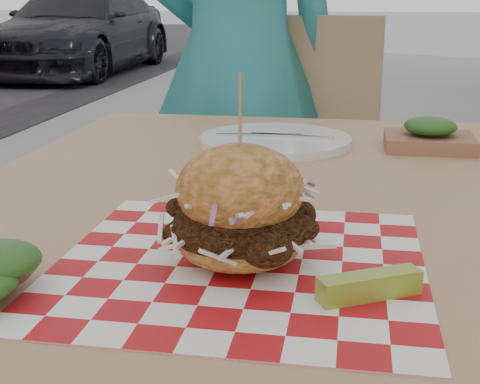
# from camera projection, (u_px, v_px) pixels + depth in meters

# --- Properties ---
(diner) EXTENTS (0.70, 0.58, 1.66)m
(diner) POSITION_uv_depth(u_px,v_px,m) (238.00, 61.00, 1.85)
(diner) COLOR teal
(diner) RESTS_ON ground
(car_dark) EXTENTS (1.58, 3.82, 1.11)m
(car_dark) POSITION_uv_depth(u_px,v_px,m) (81.00, 30.00, 8.78)
(car_dark) COLOR black
(car_dark) RESTS_ON ground
(patio_table) EXTENTS (0.80, 1.20, 0.75)m
(patio_table) POSITION_uv_depth(u_px,v_px,m) (245.00, 254.00, 0.90)
(patio_table) COLOR tan
(patio_table) RESTS_ON ground
(patio_chair) EXTENTS (0.46, 0.47, 0.95)m
(patio_chair) POSITION_uv_depth(u_px,v_px,m) (306.00, 162.00, 1.89)
(patio_chair) COLOR tan
(patio_chair) RESTS_ON ground
(paper_liner) EXTENTS (0.36, 0.36, 0.00)m
(paper_liner) POSITION_uv_depth(u_px,v_px,m) (240.00, 263.00, 0.66)
(paper_liner) COLOR red
(paper_liner) RESTS_ON patio_table
(sandwich) EXTENTS (0.16, 0.16, 0.19)m
(sandwich) POSITION_uv_depth(u_px,v_px,m) (240.00, 213.00, 0.65)
(sandwich) COLOR orange
(sandwich) RESTS_ON paper_liner
(pickle_spear) EXTENTS (0.09, 0.07, 0.02)m
(pickle_spear) POSITION_uv_depth(u_px,v_px,m) (369.00, 286.00, 0.58)
(pickle_spear) COLOR #8CA931
(pickle_spear) RESTS_ON paper_liner
(place_setting) EXTENTS (0.27, 0.27, 0.02)m
(place_setting) POSITION_uv_depth(u_px,v_px,m) (275.00, 140.00, 1.19)
(place_setting) COLOR white
(place_setting) RESTS_ON patio_table
(kraft_tray) EXTENTS (0.15, 0.12, 0.06)m
(kraft_tray) POSITION_uv_depth(u_px,v_px,m) (430.00, 136.00, 1.15)
(kraft_tray) COLOR #905C41
(kraft_tray) RESTS_ON patio_table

